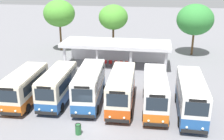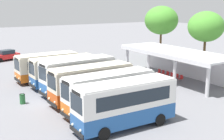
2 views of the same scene
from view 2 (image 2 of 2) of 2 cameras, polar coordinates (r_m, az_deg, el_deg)
ground_plane at (r=28.08m, az=-12.05°, el=-6.00°), size 180.00×180.00×0.00m
city_bus_nearest_orange at (r=35.55m, az=-12.02°, el=0.78°), size 2.62×7.11×3.11m
city_bus_second_in_row at (r=32.86m, az=-9.07°, el=0.01°), size 2.38×7.12×3.19m
city_bus_middle_cream at (r=30.07m, az=-6.35°, el=-0.81°), size 2.75×7.66×3.45m
city_bus_fourth_amber at (r=27.23m, az=-3.87°, el=-2.30°), size 2.51×7.76×3.33m
city_bus_fifth_blue at (r=24.53m, az=-0.52°, el=-3.98°), size 2.47×7.85×3.30m
city_bus_far_end_green at (r=21.65m, az=2.48°, el=-6.10°), size 2.31×7.70×3.41m
parked_car_flank at (r=50.02m, az=-19.29°, el=2.64°), size 2.85×4.47×1.62m
terminal_canopy at (r=36.25m, az=12.37°, el=2.39°), size 14.80×5.14×3.40m
waiting_chair_end_by_column at (r=37.59m, az=8.75°, el=-0.34°), size 0.45×0.45×0.86m
waiting_chair_second_from_end at (r=37.02m, az=9.46°, el=-0.57°), size 0.45×0.45×0.86m
waiting_chair_middle_seat at (r=36.50m, az=10.27°, el=-0.78°), size 0.45×0.45×0.86m
waiting_chair_fourth_seat at (r=35.93m, az=11.02°, el=-1.02°), size 0.45×0.45×0.86m
waiting_chair_fifth_seat at (r=35.47m, az=11.95°, el=-1.24°), size 0.45×0.45×0.86m
waiting_chair_far_end_seat at (r=34.94m, az=12.78°, el=-1.49°), size 0.45×0.45×0.86m
roadside_tree_behind_canopy at (r=41.09m, az=17.18°, el=7.76°), size 4.60×4.60×7.75m
roadside_tree_west_of_canopy at (r=47.56m, az=9.23°, el=9.17°), size 5.09×5.09×8.34m
litter_bin_apron at (r=28.19m, az=-16.43°, el=-5.20°), size 0.49×0.49×0.90m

